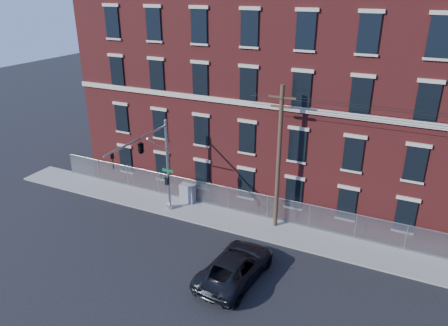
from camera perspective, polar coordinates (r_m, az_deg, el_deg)
ground at (r=26.57m, az=-1.33°, el=-13.36°), size 140.00×140.00×0.00m
sidewalk at (r=28.81m, az=26.14°, el=-12.70°), size 65.00×3.00×0.12m
chain_link_fence at (r=29.40m, az=26.53°, el=-9.71°), size 59.06×0.06×1.85m
traffic_signal_mast at (r=28.39m, az=-10.31°, el=1.20°), size 0.90×6.75×7.00m
utility_pole_near at (r=27.86m, az=7.45°, el=0.85°), size 1.80×0.28×10.00m
pickup_truck at (r=24.91m, az=1.56°, el=-13.83°), size 3.27×6.14×1.64m
utility_cabinet at (r=32.81m, az=-4.97°, el=-4.10°), size 1.19×0.63×1.46m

